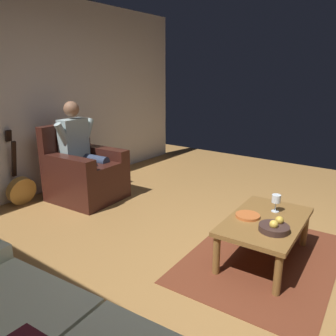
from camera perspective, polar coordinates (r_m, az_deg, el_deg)
The scene contains 10 objects.
ground_plane at distance 3.15m, azimuth 13.23°, elevation -15.39°, with size 7.30×7.30×0.00m, color olive.
wall_back at distance 4.79m, azimuth -22.23°, elevation 11.27°, with size 5.72×0.06×2.64m, color silver.
rug at distance 3.23m, azimuth 16.05°, elevation -14.71°, with size 1.70×1.20×0.01m, color #602C19.
armchair at distance 4.50m, azimuth -14.30°, elevation -1.02°, with size 0.84×0.89×0.98m.
person_seated at distance 4.43m, azimuth -14.82°, elevation 3.32°, with size 0.64×0.62×1.28m.
coffee_table at distance 3.07m, azimuth 16.52°, elevation -9.39°, with size 1.03×0.65×0.39m.
guitar at distance 4.60m, azimuth -24.14°, elevation -3.19°, with size 0.36×0.25×0.95m.
wine_glass_near at distance 3.19m, azimuth 18.23°, elevation -5.24°, with size 0.08×0.08×0.17m.
fruit_bowl at distance 2.85m, azimuth 17.97°, elevation -9.72°, with size 0.24×0.24×0.11m.
decorative_dish at distance 3.05m, azimuth 13.64°, elevation -8.04°, with size 0.22×0.22×0.02m, color #BB602E.
Camera 1 is at (2.51, 0.99, 1.62)m, focal length 35.18 mm.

